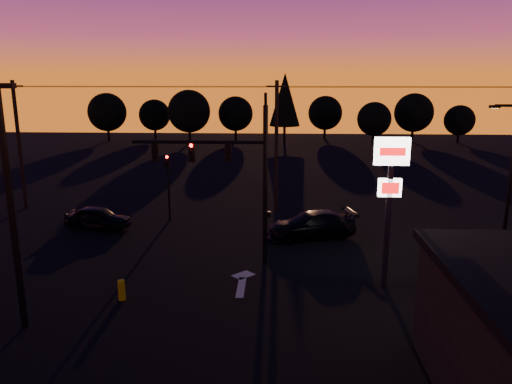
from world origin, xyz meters
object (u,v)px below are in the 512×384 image
Objects in this scene: traffic_signal_mast at (233,168)px; suv_parked at (504,325)px; pylon_sign at (390,181)px; car_left at (98,218)px; parking_lot_light at (9,194)px; bollard at (122,290)px; secondary_signal at (168,177)px; car_right at (311,225)px; streetlight at (509,175)px.

suv_parked is at bearing -35.18° from traffic_signal_mast.
pylon_sign reaches higher than car_left.
bollard is (2.99, 2.52, -4.83)m from parking_lot_light.
parking_lot_light is at bearing -99.79° from secondary_signal.
car_right is (11.61, 11.20, -4.50)m from parking_lot_light.
streetlight is at bearing -88.66° from car_left.
suv_parked is (15.27, -14.81, -2.19)m from secondary_signal.
streetlight reaches higher than secondary_signal.
parking_lot_light reaches higher than suv_parked.
parking_lot_light is 13.32m from car_left.
bollard is 12.24m from car_right.
secondary_signal is 15.75m from pylon_sign.
streetlight is 23.60m from car_left.
suv_parked is (17.77, -0.32, -4.60)m from parking_lot_light.
streetlight is 19.77m from bollard.
car_right is (-2.89, 6.70, -4.15)m from pylon_sign.
traffic_signal_mast reaches higher than secondary_signal.
pylon_sign reaches higher than car_right.
car_right is (9.11, -3.28, -2.09)m from secondary_signal.
streetlight is (21.41, 8.50, -0.85)m from parking_lot_light.
parking_lot_light reaches higher than streetlight.
bollard is at bearing -144.29° from car_left.
car_left reaches higher than bollard.
secondary_signal is at bearing 162.44° from streetlight.
parking_lot_light reaches higher than secondary_signal.
streetlight reaches higher than bollard.
streetlight is 1.97× the size of car_left.
car_left is (-22.97, 3.91, -3.73)m from streetlight.
car_left is at bearing 148.86° from traffic_signal_mast.
parking_lot_light is 2.25× the size of car_left.
car_left is at bearing -152.91° from secondary_signal.
secondary_signal reaches higher than car_right.
pylon_sign reaches higher than suv_parked.
streetlight is (6.91, 4.00, -0.49)m from pylon_sign.
traffic_signal_mast is at bearing -56.81° from secondary_signal.
traffic_signal_mast is 1.07× the size of streetlight.
traffic_signal_mast reaches higher than bollard.
secondary_signal is at bearing -51.92° from car_left.
parking_lot_light is 10.31× the size of bollard.
car_left is (-16.06, 7.91, -4.22)m from pylon_sign.
pylon_sign reaches higher than bollard.
parking_lot_light is (-7.40, -6.99, 0.33)m from traffic_signal_mast.
secondary_signal reaches higher than suv_parked.
car_right is at bearing -84.25° from car_left.
secondary_signal is at bearing -125.74° from car_right.
suv_parked is at bearing -10.88° from bollard.
secondary_signal is 5.05m from car_left.
pylon_sign is (14.50, 4.50, -0.36)m from parking_lot_light.
suv_parked is at bearing -112.36° from car_left.
pylon_sign is at bearing 17.23° from parking_lot_light.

